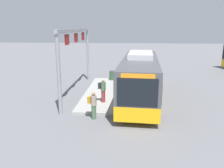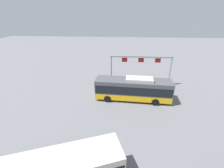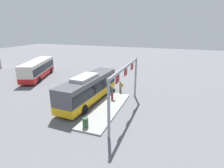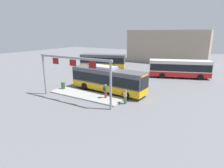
{
  "view_description": "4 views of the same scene",
  "coord_description": "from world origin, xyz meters",
  "px_view_note": "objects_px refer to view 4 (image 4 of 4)",
  "views": [
    {
      "loc": [
        17.05,
        -0.71,
        5.38
      ],
      "look_at": [
        2.43,
        -1.87,
        1.76
      ],
      "focal_mm": 37.69,
      "sensor_mm": 36.0,
      "label": 1
    },
    {
      "loc": [
        1.66,
        19.7,
        11.78
      ],
      "look_at": [
        3.12,
        -1.51,
        1.67
      ],
      "focal_mm": 24.65,
      "sensor_mm": 36.0,
      "label": 2
    },
    {
      "loc": [
        -18.48,
        -9.6,
        8.93
      ],
      "look_at": [
        3.23,
        -1.86,
        1.45
      ],
      "focal_mm": 28.76,
      "sensor_mm": 36.0,
      "label": 3
    },
    {
      "loc": [
        12.86,
        -20.38,
        7.74
      ],
      "look_at": [
        1.07,
        -0.7,
        1.39
      ],
      "focal_mm": 29.87,
      "sensor_mm": 36.0,
      "label": 4
    }
  ],
  "objects_px": {
    "bus_main": "(108,79)",
    "trash_bin": "(63,86)",
    "person_waiting_near": "(105,91)",
    "bus_background_left": "(103,60)",
    "person_boarding": "(125,96)",
    "bus_background_right": "(179,68)"
  },
  "relations": [
    {
      "from": "bus_background_right",
      "to": "bus_background_left",
      "type": "bearing_deg",
      "value": 157.69
    },
    {
      "from": "bus_main",
      "to": "bus_background_left",
      "type": "xyz_separation_m",
      "value": [
        -10.06,
        13.92,
        -0.03
      ]
    },
    {
      "from": "person_boarding",
      "to": "person_waiting_near",
      "type": "bearing_deg",
      "value": 93.96
    },
    {
      "from": "person_boarding",
      "to": "bus_background_left",
      "type": "bearing_deg",
      "value": 49.07
    },
    {
      "from": "bus_background_left",
      "to": "person_boarding",
      "type": "bearing_deg",
      "value": 110.27
    },
    {
      "from": "bus_background_left",
      "to": "person_boarding",
      "type": "xyz_separation_m",
      "value": [
        14.13,
        -16.76,
        -0.89
      ]
    },
    {
      "from": "bus_background_left",
      "to": "person_boarding",
      "type": "distance_m",
      "value": 21.94
    },
    {
      "from": "person_waiting_near",
      "to": "bus_background_left",
      "type": "bearing_deg",
      "value": 37.24
    },
    {
      "from": "bus_main",
      "to": "bus_background_right",
      "type": "distance_m",
      "value": 14.8
    },
    {
      "from": "trash_bin",
      "to": "bus_background_right",
      "type": "bearing_deg",
      "value": 52.43
    },
    {
      "from": "bus_main",
      "to": "bus_background_right",
      "type": "height_order",
      "value": "bus_main"
    },
    {
      "from": "bus_main",
      "to": "bus_background_left",
      "type": "bearing_deg",
      "value": 129.34
    },
    {
      "from": "bus_main",
      "to": "person_boarding",
      "type": "relative_size",
      "value": 6.46
    },
    {
      "from": "bus_background_left",
      "to": "person_waiting_near",
      "type": "bearing_deg",
      "value": 104.67
    },
    {
      "from": "bus_background_right",
      "to": "trash_bin",
      "type": "xyz_separation_m",
      "value": [
        -12.19,
        -15.85,
        -1.17
      ]
    },
    {
      "from": "bus_main",
      "to": "trash_bin",
      "type": "height_order",
      "value": "bus_main"
    },
    {
      "from": "bus_background_left",
      "to": "trash_bin",
      "type": "distance_m",
      "value": 17.03
    },
    {
      "from": "bus_main",
      "to": "trash_bin",
      "type": "relative_size",
      "value": 11.99
    },
    {
      "from": "person_waiting_near",
      "to": "trash_bin",
      "type": "relative_size",
      "value": 1.86
    },
    {
      "from": "bus_main",
      "to": "bus_background_left",
      "type": "relative_size",
      "value": 1.07
    },
    {
      "from": "person_boarding",
      "to": "trash_bin",
      "type": "xyz_separation_m",
      "value": [
        -9.84,
        0.33,
        -0.28
      ]
    },
    {
      "from": "person_waiting_near",
      "to": "person_boarding",
      "type": "bearing_deg",
      "value": -92.27
    }
  ]
}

